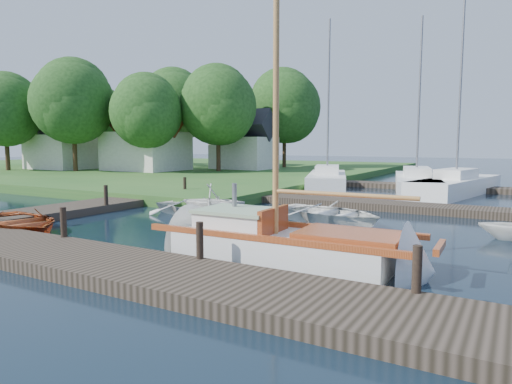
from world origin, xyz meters
The scene contains 29 objects.
ground centered at (0.00, 0.00, 0.00)m, with size 160.00×160.00×0.00m, color black.
near_dock centered at (0.00, -6.00, 0.15)m, with size 18.00×2.20×0.30m, color black.
left_dock centered at (-8.00, 2.00, 0.15)m, with size 2.20×18.00×0.30m, color black.
far_dock centered at (2.00, 6.50, 0.15)m, with size 14.00×1.60×0.30m, color black.
shore centered at (-28.00, 22.00, 0.25)m, with size 50.00×40.00×0.50m, color #2A5A22.
mooring_post_1 centered at (-3.00, -5.00, 0.70)m, with size 0.16×0.16×0.80m, color black.
mooring_post_2 centered at (1.50, -5.00, 0.70)m, with size 0.16×0.16×0.80m, color black.
mooring_post_3 centered at (6.00, -5.00, 0.70)m, with size 0.16×0.16×0.80m, color black.
mooring_post_4 centered at (-7.00, 0.00, 0.70)m, with size 0.16×0.16×0.80m, color black.
mooring_post_5 centered at (-7.00, 5.00, 0.70)m, with size 0.16×0.16×0.80m, color black.
sailboat centered at (2.87, -3.40, 0.34)m, with size 7.20×2.16×9.83m.
dinghy centered at (-6.21, -4.22, 0.41)m, with size 2.82×3.95×0.82m, color maroon.
tender_a centered at (-3.50, 1.31, 0.38)m, with size 2.62×3.67×0.76m, color white.
tender_b centered at (-2.77, 1.51, 0.67)m, with size 2.19×2.53×1.33m, color white.
tender_c centered at (1.63, 2.24, 0.42)m, with size 2.90×4.06×0.84m, color white.
marina_boat_0 centered at (-2.98, 13.96, 0.56)m, with size 4.79×8.30×10.22m.
marina_boat_1 centered at (2.25, 14.57, 0.56)m, with size 4.30×9.47×9.83m.
marina_boat_2 centered at (4.44, 13.89, 0.58)m, with size 3.96×8.97×12.18m.
house_a centered at (-20.00, 16.00, 2.96)m, with size 6.30×5.00×6.29m.
house_b centered at (-28.00, 14.00, 2.77)m, with size 5.77×4.50×5.79m.
house_c centered at (-14.00, 22.00, 2.58)m, with size 5.25×4.00×5.28m.
tree_0 centered at (-30.00, 10.05, 5.53)m, with size 6.12×6.07×8.28m.
tree_1 centered at (-24.00, 12.05, 6.09)m, with size 6.70×6.70×9.20m.
tree_2 centered at (-18.00, 14.05, 5.25)m, with size 5.83×5.75×7.82m.
tree_3 centered at (-14.00, 18.05, 5.81)m, with size 6.41×6.38×8.74m.
tree_4 centered at (-22.00, 22.05, 6.37)m, with size 7.01×7.01×9.66m.
tree_5 centered at (-30.00, 20.05, 5.42)m, with size 6.00×5.94×8.10m.
tree_6 centered at (-36.00, 16.05, 5.64)m, with size 6.24×6.20×8.46m.
tree_7 centered at (-12.00, 26.05, 6.20)m, with size 6.83×6.83×9.38m.
Camera 1 is at (7.39, -12.74, 2.79)m, focal length 32.00 mm.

